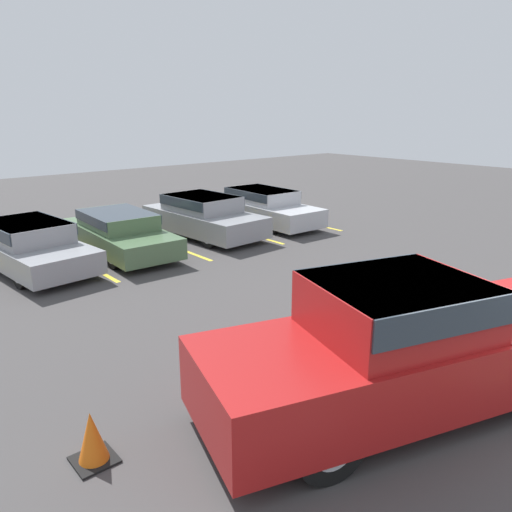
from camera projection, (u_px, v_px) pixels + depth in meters
The scene contains 11 objects.
ground_plane at pixel (499, 389), 7.31m from camera, with size 60.00×60.00×0.00m, color #423F3F.
stall_stripe_b at pixel (79, 260), 13.65m from camera, with size 0.12×4.91×0.01m, color yellow.
stall_stripe_c at pixel (165, 243), 15.35m from camera, with size 0.12×4.91×0.01m, color yellow.
stall_stripe_d at pixel (234, 230), 17.04m from camera, with size 0.12×4.91×0.01m, color yellow.
stall_stripe_e at pixel (291, 219), 18.73m from camera, with size 0.12×4.91×0.01m, color yellow.
pickup_truck at pixel (411, 345), 6.68m from camera, with size 6.18×3.63×1.87m.
parked_sedan_a at pixel (29, 244), 12.75m from camera, with size 2.19×4.68×1.23m.
parked_sedan_b at pixel (119, 231), 14.19m from camera, with size 1.93×4.62×1.17m.
parked_sedan_c at pixel (203, 215), 16.11m from camera, with size 2.07×4.54×1.32m.
parked_sedan_d at pixel (263, 205), 17.88m from camera, with size 1.90×4.83×1.24m.
traffic_cone at pixel (92, 439), 5.74m from camera, with size 0.48×0.48×0.64m.
Camera 1 is at (-6.91, -2.61, 3.93)m, focal length 35.00 mm.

